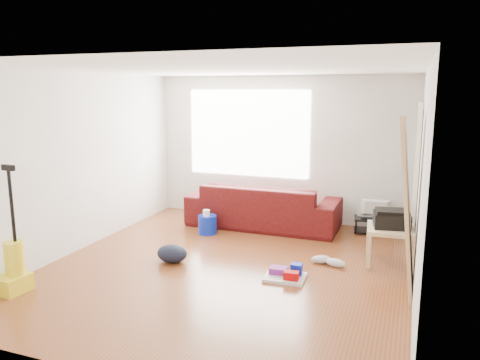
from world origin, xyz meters
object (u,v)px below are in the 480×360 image
at_px(bucket, 208,233).
at_px(backpack, 172,262).
at_px(tv_stand, 375,225).
at_px(cleaning_tray, 286,274).
at_px(side_table, 391,233).
at_px(vacuum, 13,268).
at_px(sofa, 263,226).

relative_size(bucket, backpack, 0.70).
relative_size(tv_stand, cleaning_tray, 1.34).
height_order(side_table, bucket, side_table).
height_order(tv_stand, vacuum, vacuum).
height_order(sofa, bucket, sofa).
height_order(sofa, side_table, side_table).
bearing_deg(cleaning_tray, backpack, 179.48).
bearing_deg(side_table, backpack, -160.34).
height_order(bucket, cleaning_tray, cleaning_tray).
bearing_deg(backpack, sofa, 79.24).
xyz_separation_m(sofa, side_table, (2.08, -1.05, 0.41)).
bearing_deg(vacuum, bucket, 71.89).
relative_size(tv_stand, bucket, 2.30).
bearing_deg(side_table, sofa, 153.29).
height_order(sofa, backpack, sofa).
relative_size(bucket, vacuum, 0.20).
distance_m(sofa, side_table, 2.37).
height_order(side_table, vacuum, vacuum).
bearing_deg(vacuum, tv_stand, 50.29).
height_order(tv_stand, side_table, side_table).
height_order(backpack, vacuum, vacuum).
bearing_deg(tv_stand, cleaning_tray, -117.25).
relative_size(cleaning_tray, vacuum, 0.35).
height_order(side_table, backpack, side_table).
relative_size(cleaning_tray, backpack, 1.20).
bearing_deg(tv_stand, backpack, -143.74).
bearing_deg(side_table, vacuum, -148.67).
xyz_separation_m(tv_stand, backpack, (-2.41, -2.29, -0.13)).
distance_m(side_table, bucket, 2.84).
relative_size(tv_stand, backpack, 1.62).
height_order(sofa, cleaning_tray, sofa).
bearing_deg(bucket, vacuum, -112.83).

